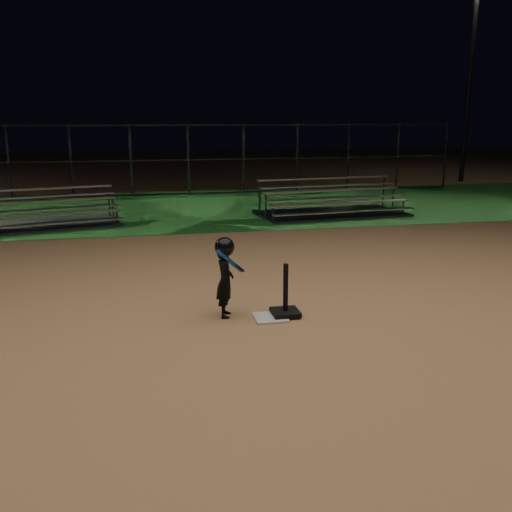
% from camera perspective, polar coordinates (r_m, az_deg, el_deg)
% --- Properties ---
extents(ground, '(80.00, 80.00, 0.00)m').
position_cam_1_polar(ground, '(7.82, 1.48, -6.37)').
color(ground, '#B27E50').
rests_on(ground, ground).
extents(grass_strip, '(60.00, 8.00, 0.01)m').
position_cam_1_polar(grass_strip, '(17.44, -5.96, 4.95)').
color(grass_strip, '#1A521D').
rests_on(grass_strip, ground).
extents(home_plate, '(0.45, 0.45, 0.02)m').
position_cam_1_polar(home_plate, '(7.82, 1.48, -6.28)').
color(home_plate, beige).
rests_on(home_plate, ground).
extents(batting_tee, '(0.38, 0.38, 0.73)m').
position_cam_1_polar(batting_tee, '(7.87, 3.02, -5.05)').
color(batting_tee, black).
rests_on(batting_tee, home_plate).
extents(child_batter, '(0.45, 0.59, 1.14)m').
position_cam_1_polar(child_batter, '(7.73, -3.18, -1.93)').
color(child_batter, black).
rests_on(child_batter, ground).
extents(bleacher_left, '(4.09, 2.65, 0.92)m').
position_cam_1_polar(bleacher_left, '(15.26, -21.03, 3.51)').
color(bleacher_left, '#A5A5A9').
rests_on(bleacher_left, ground).
extents(bleacher_right, '(4.33, 2.44, 1.02)m').
position_cam_1_polar(bleacher_right, '(16.15, 7.78, 4.91)').
color(bleacher_right, silver).
rests_on(bleacher_right, ground).
extents(backstop_fence, '(20.08, 0.08, 2.50)m').
position_cam_1_polar(backstop_fence, '(20.27, -6.92, 9.72)').
color(backstop_fence, '#38383D').
rests_on(backstop_fence, ground).
extents(light_pole_right, '(0.90, 0.53, 8.30)m').
position_cam_1_polar(light_pole_right, '(26.07, 21.19, 17.99)').
color(light_pole_right, '#2D2D30').
rests_on(light_pole_right, ground).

